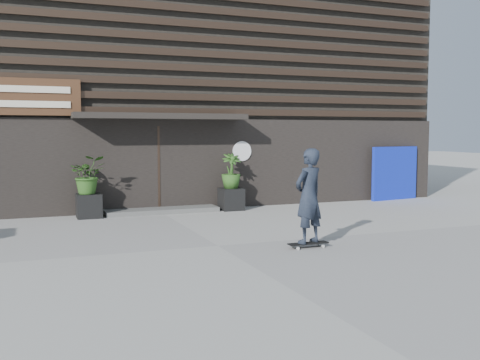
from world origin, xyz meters
name	(u,v)px	position (x,y,z in m)	size (l,w,h in m)	color
ground	(218,246)	(0.00, 0.00, 0.00)	(80.00, 80.00, 0.00)	#9F9D97
entrance_step	(162,210)	(0.00, 4.60, 0.06)	(3.00, 0.80, 0.12)	#50504D
planter_pot_left	(89,206)	(-1.90, 4.40, 0.30)	(0.60, 0.60, 0.60)	black
bamboo_left	(88,175)	(-1.90, 4.40, 1.08)	(0.86, 0.75, 0.96)	#2D591E
planter_pot_right	(231,199)	(1.90, 4.40, 0.30)	(0.60, 0.60, 0.60)	black
bamboo_right	(231,171)	(1.90, 4.40, 1.08)	(0.54, 0.54, 0.96)	#2D591E
blue_tarp	(395,173)	(7.53, 4.70, 0.84)	(1.79, 0.12, 1.68)	#0D20B5
building	(125,79)	(0.00, 9.96, 3.99)	(18.00, 11.00, 8.00)	black
skateboarder	(309,196)	(1.50, -0.78, 0.96)	(0.78, 0.62, 1.84)	black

